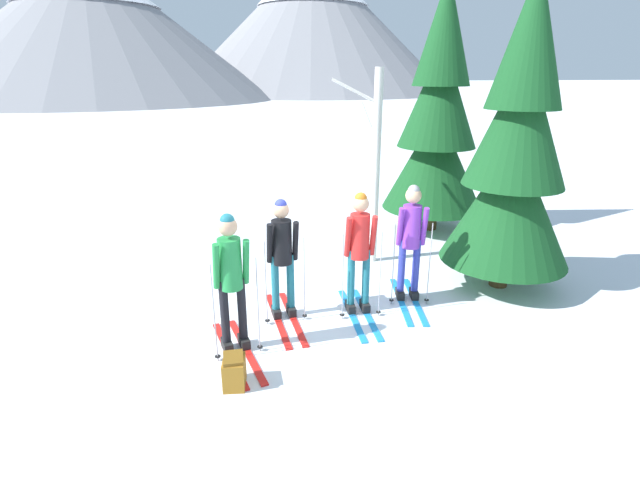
{
  "coord_description": "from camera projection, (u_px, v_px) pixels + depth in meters",
  "views": [
    {
      "loc": [
        -1.25,
        -5.99,
        3.35
      ],
      "look_at": [
        0.01,
        0.39,
        1.05
      ],
      "focal_mm": 26.62,
      "sensor_mm": 36.0,
      "label": 1
    }
  ],
  "objects": [
    {
      "name": "birch_tree_tall",
      "position": [
        375.0,
        166.0,
        8.38
      ],
      "size": [
        0.86,
        0.82,
        3.44
      ],
      "color": "silver",
      "rests_on": "ground"
    },
    {
      "name": "skier_in_green",
      "position": [
        231.0,
        277.0,
        5.75
      ],
      "size": [
        0.65,
        1.64,
        1.81
      ],
      "color": "red",
      "rests_on": "ground"
    },
    {
      "name": "skier_in_red",
      "position": [
        359.0,
        248.0,
        6.7
      ],
      "size": [
        0.61,
        1.6,
        1.81
      ],
      "color": "#1E84D1",
      "rests_on": "ground"
    },
    {
      "name": "ground_plane",
      "position": [
        324.0,
        317.0,
        6.88
      ],
      "size": [
        400.0,
        400.0,
        0.0
      ],
      "primitive_type": "plane",
      "color": "white"
    },
    {
      "name": "skier_in_purple",
      "position": [
        411.0,
        236.0,
        7.11
      ],
      "size": [
        0.61,
        1.63,
        1.82
      ],
      "color": "#1E84D1",
      "rests_on": "ground"
    },
    {
      "name": "backpack_on_snow_front",
      "position": [
        234.0,
        371.0,
        5.32
      ],
      "size": [
        0.28,
        0.35,
        0.38
      ],
      "color": "#99661E",
      "rests_on": "ground"
    },
    {
      "name": "skier_in_black",
      "position": [
        282.0,
        252.0,
        6.59
      ],
      "size": [
        0.61,
        1.66,
        1.76
      ],
      "color": "red",
      "rests_on": "ground"
    },
    {
      "name": "mountain_ridge_distant",
      "position": [
        231.0,
        24.0,
        69.92
      ],
      "size": [
        76.94,
        60.63,
        21.54
      ],
      "color": "gray",
      "rests_on": "ground"
    },
    {
      "name": "pine_tree_near",
      "position": [
        438.0,
        121.0,
        9.98
      ],
      "size": [
        2.16,
        2.16,
        5.23
      ],
      "color": "#51381E",
      "rests_on": "ground"
    },
    {
      "name": "pine_tree_mid",
      "position": [
        516.0,
        153.0,
        7.18
      ],
      "size": [
        1.99,
        1.99,
        4.81
      ],
      "color": "#51381E",
      "rests_on": "ground"
    }
  ]
}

